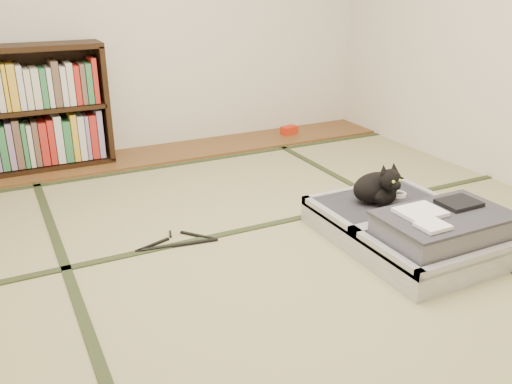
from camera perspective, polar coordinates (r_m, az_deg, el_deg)
name	(u,v)px	position (r m, az deg, el deg)	size (l,w,h in m)	color
floor	(278,260)	(2.85, 2.28, -7.20)	(4.50, 4.50, 0.00)	tan
wood_strip	(161,154)	(4.56, -9.94, 3.98)	(4.00, 0.50, 0.02)	brown
red_item	(289,130)	(5.04, 3.51, 6.53)	(0.15, 0.09, 0.07)	red
tatami_borders	(238,224)	(3.24, -1.94, -3.35)	(4.00, 4.50, 0.01)	#2D381E
bookcase	(13,113)	(4.35, -24.19, 7.57)	(1.34, 0.31, 0.92)	black
suitcase	(414,228)	(3.07, 16.26, -3.69)	(0.76, 1.01, 0.30)	silver
cat	(379,187)	(3.20, 12.82, 0.48)	(0.34, 0.34, 0.27)	black
cable_coil	(398,195)	(3.37, 14.73, -0.26)	(0.10, 0.10, 0.03)	white
hanger	(177,242)	(3.04, -8.31, -5.27)	(0.45, 0.23, 0.01)	black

